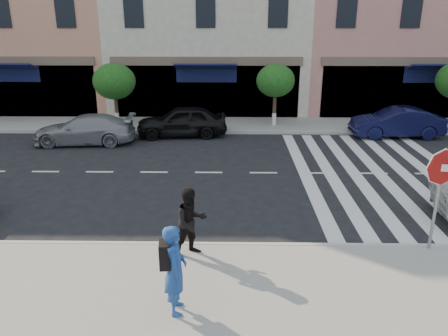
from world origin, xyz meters
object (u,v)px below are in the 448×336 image
stop_sign (441,177)px  car_far_mid (182,121)px  walker (191,222)px  photographer (175,270)px  car_far_left (84,129)px  car_far_right (397,122)px

stop_sign → car_far_mid: size_ratio=0.60×
stop_sign → car_far_mid: (-7.07, 10.77, -1.26)m
walker → photographer: bearing=-126.6°
photographer → walker: photographer is taller
stop_sign → car_far_left: stop_sign is taller
car_far_left → car_far_right: car_far_right is taller
photographer → car_far_right: photographer is taller
car_far_right → walker: bearing=-39.3°
photographer → car_far_left: photographer is taller
walker → car_far_mid: bearing=63.7°
car_far_mid → car_far_right: (10.07, 0.00, -0.03)m
photographer → car_far_mid: (-1.30, 13.16, -0.32)m
car_far_mid → walker: bearing=1.8°
walker → car_far_mid: (-1.41, 11.10, -0.25)m
walker → car_far_left: (-5.59, 9.75, -0.33)m
stop_sign → car_far_mid: 12.94m
walker → car_far_right: bearing=18.6°
car_far_left → car_far_right: bearing=92.0°
photographer → car_far_right: size_ratio=0.42×
stop_sign → car_far_left: size_ratio=0.57×
walker → car_far_right: 14.08m
stop_sign → walker: bearing=-169.1°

